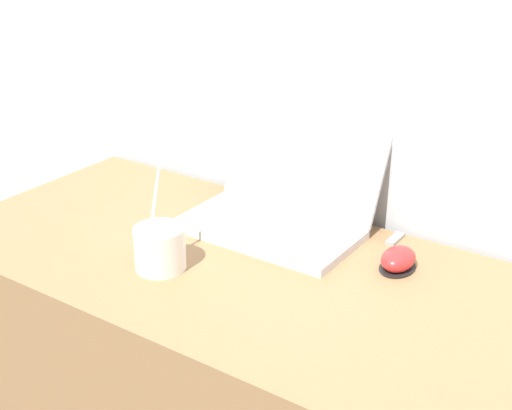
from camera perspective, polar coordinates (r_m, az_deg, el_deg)
The scene contains 4 objects.
laptop at distance 1.59m, azimuth 2.19°, elevation 0.40°, with size 0.39×0.32×0.24m.
drink_cup at distance 1.42m, azimuth -7.71°, elevation -3.36°, with size 0.10×0.10×0.22m.
computer_mouse at distance 1.44m, azimuth 11.30°, elevation -4.33°, with size 0.07×0.09×0.04m.
usb_stick at distance 1.56m, azimuth 11.08°, elevation -2.67°, with size 0.02×0.06×0.01m.
Camera 1 is at (0.68, -0.72, 1.46)m, focal length 50.00 mm.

